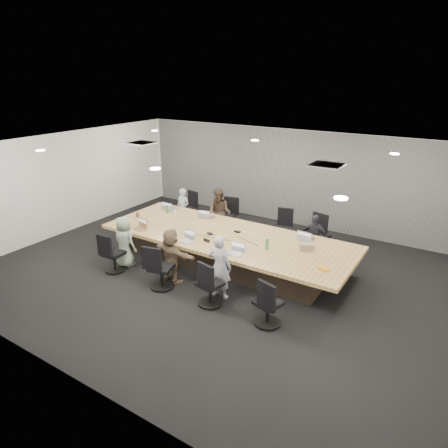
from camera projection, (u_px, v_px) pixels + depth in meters
The scene contains 38 objects.
floor at pixel (215, 272), 9.22m from camera, with size 10.00×8.00×0.00m, color black.
ceiling at pixel (214, 151), 8.22m from camera, with size 10.00×8.00×0.00m, color white.
wall_back at pixel (288, 177), 11.88m from camera, with size 10.00×2.80×0.00m, color silver.
wall_front at pixel (56, 295), 5.56m from camera, with size 10.00×2.80×0.00m, color silver.
wall_left at pixel (66, 183), 11.22m from camera, with size 8.00×2.80×0.00m, color silver.
curtain at pixel (287, 177), 11.82m from camera, with size 9.80×0.04×2.80m, color gray.
conference_table at pixel (226, 248), 9.47m from camera, with size 6.00×2.20×0.74m.
chair_0 at pixel (190, 212), 11.99m from camera, with size 0.51×0.51×0.76m, color black, non-canonical shape.
chair_1 at pixel (226, 219), 11.34m from camera, with size 0.55×0.55×0.82m, color black, non-canonical shape.
chair_2 at pixel (280, 231), 10.52m from camera, with size 0.52×0.52×0.76m, color black, non-canonical shape.
chair_3 at pixel (318, 239), 9.98m from camera, with size 0.55×0.55×0.81m, color black, non-canonical shape.
chair_4 at pixel (114, 257), 9.13m from camera, with size 0.49×0.49×0.73m, color black, non-canonical shape.
chair_5 at pixel (161, 271), 8.41m from camera, with size 0.53×0.53×0.79m, color black, non-canonical shape.
chair_6 at pixel (210, 287), 7.79m from camera, with size 0.51×0.51×0.76m, color black, non-canonical shape.
chair_7 at pixel (268, 307), 7.17m from camera, with size 0.50×0.50×0.74m, color black, non-canonical shape.
person_0 at pixel (183, 209), 11.64m from camera, with size 0.43×0.28×1.18m, color #A9BAC7.
laptop_0 at pixel (171, 209), 11.15m from camera, with size 0.35×0.24×0.02m, color #B2B2B7.
person_1 at pixel (219, 213), 10.97m from camera, with size 0.67×0.52×1.37m, color #3F2F25.
laptop_1 at pixel (208, 217), 10.51m from camera, with size 0.33×0.23×0.02m, color #B2B2B7.
person_3 at pixel (314, 237), 9.65m from camera, with size 0.68×0.28×1.15m, color #24242C.
laptop_3 at pixel (306, 238), 9.15m from camera, with size 0.36×0.25×0.02m, color #B2B2B7.
person_4 at pixel (124, 242), 9.31m from camera, with size 0.60×0.39×1.22m, color gray.
laptop_4 at pixel (140, 229), 9.70m from camera, with size 0.34×0.23×0.02m, color #8C6647.
person_5 at pixel (171, 256), 8.61m from camera, with size 1.13×0.36×1.22m, color brown.
laptop_5 at pixel (187, 241), 8.99m from camera, with size 0.32×0.22×0.02m, color #B2B2B7.
person_6 at pixel (220, 267), 7.96m from camera, with size 0.50×0.33×1.36m, color #A6A8B8.
laptop_6 at pixel (234, 254), 8.37m from camera, with size 0.32×0.22×0.02m, color #B2B2B7.
bottle_green_left at pixel (167, 209), 10.77m from camera, with size 0.06×0.06×0.22m, color #3B7640.
bottle_green_right at pixel (267, 244), 8.54m from camera, with size 0.07×0.07×0.25m, color #3B7640.
bottle_clear at pixel (175, 214), 10.42m from camera, with size 0.07×0.07×0.22m, color silver.
cup_white_far at pixel (214, 225), 9.81m from camera, with size 0.08×0.08×0.10m, color white.
cup_white_near at pixel (267, 241), 8.92m from camera, with size 0.08×0.08×0.10m, color white.
mug_brown at pixel (138, 215), 10.52m from camera, with size 0.09×0.09×0.11m, color brown.
mic_left at pixel (210, 234), 9.40m from camera, with size 0.14×0.09×0.03m, color black.
mic_right at pixel (238, 232), 9.52m from camera, with size 0.14×0.10×0.03m, color black.
stapler at pixel (207, 240), 8.98m from camera, with size 0.16×0.04×0.06m, color black.
canvas_bag at pixel (307, 247), 8.53m from camera, with size 0.29×0.18×0.15m, color gray.
snack_packet at pixel (324, 269), 7.69m from camera, with size 0.19×0.13×0.04m, color orange.
Camera 1 is at (4.58, -6.84, 4.31)m, focal length 32.00 mm.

